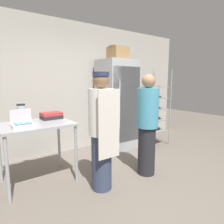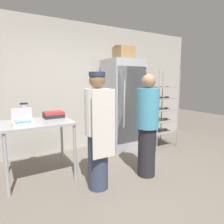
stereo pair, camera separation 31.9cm
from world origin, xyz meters
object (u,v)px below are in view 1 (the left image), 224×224
at_px(binder_stack, 51,116).
at_px(person_baker, 102,130).
at_px(refrigerator, 117,104).
at_px(baking_rack, 153,109).
at_px(blender_pitcher, 21,114).
at_px(person_customer, 147,125).
at_px(donut_box, 23,124).
at_px(cardboard_storage_box, 118,53).

distance_m(binder_stack, person_baker, 1.01).
bearing_deg(binder_stack, refrigerator, 12.77).
bearing_deg(binder_stack, baking_rack, 0.50).
xyz_separation_m(blender_pitcher, person_customer, (1.64, -0.99, -0.20)).
distance_m(blender_pitcher, person_customer, 1.93).
bearing_deg(baking_rack, person_baker, -155.23).
height_order(baking_rack, blender_pitcher, baking_rack).
height_order(refrigerator, binder_stack, refrigerator).
relative_size(refrigerator, person_baker, 1.20).
relative_size(donut_box, binder_stack, 0.85).
xyz_separation_m(refrigerator, baking_rack, (0.78, -0.35, -0.13)).
bearing_deg(baking_rack, refrigerator, 155.69).
distance_m(baking_rack, binder_stack, 2.43).
height_order(donut_box, person_baker, person_baker).
bearing_deg(person_baker, blender_pitcher, 130.23).
distance_m(refrigerator, blender_pitcher, 2.13).
distance_m(blender_pitcher, cardboard_storage_box, 2.33).
xyz_separation_m(donut_box, binder_stack, (0.52, 0.36, 0.01)).
height_order(baking_rack, person_baker, baking_rack).
xyz_separation_m(baking_rack, person_baker, (-2.08, -0.96, -0.00)).
bearing_deg(baking_rack, donut_box, -172.64).
height_order(refrigerator, donut_box, refrigerator).
bearing_deg(binder_stack, person_baker, -69.38).
bearing_deg(cardboard_storage_box, donut_box, -162.61).
xyz_separation_m(baking_rack, cardboard_storage_box, (-0.83, 0.28, 1.24)).
relative_size(binder_stack, person_customer, 0.20).
distance_m(donut_box, blender_pitcher, 0.38).
height_order(refrigerator, cardboard_storage_box, cardboard_storage_box).
relative_size(donut_box, blender_pitcher, 1.00).
bearing_deg(blender_pitcher, person_customer, -31.06).
bearing_deg(cardboard_storage_box, person_customer, -107.59).
height_order(binder_stack, person_customer, person_customer).
relative_size(binder_stack, cardboard_storage_box, 0.87).
height_order(blender_pitcher, person_customer, person_customer).
relative_size(donut_box, person_customer, 0.17).
bearing_deg(blender_pitcher, binder_stack, -0.85).
distance_m(donut_box, binder_stack, 0.63).
relative_size(baking_rack, person_customer, 1.08).
bearing_deg(refrigerator, cardboard_storage_box, -124.84).
bearing_deg(donut_box, refrigerator, 18.70).
distance_m(binder_stack, cardboard_storage_box, 1.99).
relative_size(blender_pitcher, cardboard_storage_box, 0.74).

